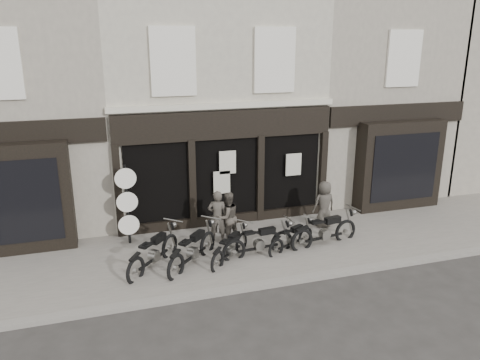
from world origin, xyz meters
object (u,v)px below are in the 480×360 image
object	(u,v)px
man_centre	(227,217)
motorcycle_1	(193,252)
motorcycle_5	(325,233)
advert_sign_post	(128,208)
motorcycle_4	(292,240)
man_left	(218,217)
motorcycle_0	(154,255)
man_right	(324,204)
motorcycle_3	(259,244)
motorcycle_2	(230,250)

from	to	relation	value
man_centre	motorcycle_1	bearing A→B (deg)	22.76
motorcycle_5	advert_sign_post	xyz separation A→B (m)	(-5.61, 1.76, 0.80)
motorcycle_4	motorcycle_1	bearing A→B (deg)	156.43
man_left	advert_sign_post	size ratio (longest dim) A/B	0.63
motorcycle_0	motorcycle_1	bearing A→B (deg)	-57.11
motorcycle_4	man_right	world-z (taller)	man_right
motorcycle_1	man_centre	bearing A→B (deg)	-4.94
motorcycle_3	advert_sign_post	size ratio (longest dim) A/B	0.87
motorcycle_0	motorcycle_2	distance (m)	2.10
motorcycle_0	motorcycle_4	size ratio (longest dim) A/B	1.07
man_left	motorcycle_4	bearing A→B (deg)	171.40
motorcycle_0	motorcycle_3	world-z (taller)	motorcycle_0
motorcycle_5	man_left	world-z (taller)	man_left
motorcycle_1	man_left	world-z (taller)	man_left
motorcycle_2	man_centre	distance (m)	1.30
advert_sign_post	motorcycle_4	bearing A→B (deg)	-21.80
man_left	man_centre	size ratio (longest dim) A/B	1.04
motorcycle_3	advert_sign_post	distance (m)	4.03
motorcycle_2	man_left	xyz separation A→B (m)	(-0.05, 1.20, 0.55)
man_centre	man_left	bearing A→B (deg)	-26.16
motorcycle_4	man_left	xyz separation A→B (m)	(-1.96, 1.08, 0.57)
man_right	motorcycle_0	bearing A→B (deg)	7.44
motorcycle_4	man_centre	size ratio (longest dim) A/B	1.14
man_right	motorcycle_3	bearing A→B (deg)	21.87
motorcycle_0	motorcycle_1	distance (m)	1.05
motorcycle_2	advert_sign_post	world-z (taller)	advert_sign_post
motorcycle_4	motorcycle_5	xyz separation A→B (m)	(1.07, -0.01, 0.08)
motorcycle_1	man_right	distance (m)	4.84
motorcycle_1	motorcycle_4	world-z (taller)	motorcycle_1
motorcycle_0	motorcycle_1	size ratio (longest dim) A/B	1.01
motorcycle_3	motorcycle_0	bearing A→B (deg)	170.47
motorcycle_4	motorcycle_2	bearing A→B (deg)	157.92
motorcycle_4	man_centre	world-z (taller)	man_centre
motorcycle_1	man_left	size ratio (longest dim) A/B	1.16
motorcycle_5	motorcycle_4	bearing A→B (deg)	169.59
motorcycle_0	motorcycle_3	distance (m)	2.97
motorcycle_5	advert_sign_post	world-z (taller)	advert_sign_post
man_right	man_centre	bearing A→B (deg)	-1.11
man_left	motorcycle_3	bearing A→B (deg)	147.97
man_right	motorcycle_1	bearing A→B (deg)	11.84
motorcycle_4	man_left	distance (m)	2.31
motorcycle_1	advert_sign_post	size ratio (longest dim) A/B	0.74
motorcycle_5	man_centre	distance (m)	2.97
motorcycle_0	advert_sign_post	xyz separation A→B (m)	(-0.52, 1.71, 0.80)
motorcycle_5	advert_sign_post	distance (m)	5.93
motorcycle_1	motorcycle_3	distance (m)	1.93
motorcycle_0	man_centre	world-z (taller)	man_centre
man_left	advert_sign_post	xyz separation A→B (m)	(-2.57, 0.67, 0.31)
motorcycle_0	motorcycle_4	distance (m)	4.01
motorcycle_2	man_centre	world-z (taller)	man_centre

